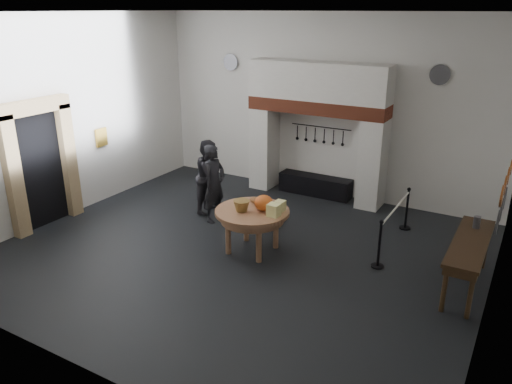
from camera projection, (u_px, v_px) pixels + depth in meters
The scene contains 39 objects.
floor at pixel (240, 251), 9.98m from camera, with size 9.00×8.00×0.02m, color black.
ceiling at pixel (237, 12), 8.42m from camera, with size 9.00×8.00×0.02m, color silver.
wall_back at pixel (323, 107), 12.45m from camera, with size 9.00×0.02×4.50m, color silver.
wall_front at pixel (62, 215), 5.95m from camera, with size 9.00×0.02×4.50m, color silver.
wall_left at pixel (70, 117), 11.31m from camera, with size 0.02×8.00×4.50m, color silver.
wall_right at pixel (507, 181), 7.09m from camera, with size 0.02×8.00×4.50m, color silver.
chimney_pier_left at pixel (264, 148), 13.26m from camera, with size 0.55×0.70×2.15m, color silver.
chimney_pier_right at pixel (372, 164), 11.88m from camera, with size 0.55×0.70×2.15m, color silver.
hearth_brick_band at pixel (318, 106), 12.14m from camera, with size 3.50×0.72×0.32m, color #9E442B.
chimney_hood at pixel (319, 81), 11.93m from camera, with size 3.50×0.70×0.90m, color silver.
iron_range at pixel (315, 185), 12.91m from camera, with size 1.90×0.45×0.50m, color black.
utensil_rail at pixel (321, 127), 12.55m from camera, with size 0.02×0.02×1.60m, color black.
door_recess at pixel (40, 170), 10.83m from camera, with size 0.04×1.10×2.50m, color black.
door_jamb_near at pixel (14, 178), 10.20m from camera, with size 0.22×0.30×2.60m, color tan.
door_jamb_far at pixel (69, 161), 11.34m from camera, with size 0.22×0.30×2.60m, color tan.
door_lintel at pixel (33, 107), 10.30m from camera, with size 0.22×1.70×0.30m, color tan.
wall_plaque at pixel (101, 137), 12.16m from camera, with size 0.05×0.34×0.44m, color gold.
work_table at pixel (252, 212), 9.70m from camera, with size 1.46×1.46×0.07m, color #AD7C51.
pumpkin at pixel (264, 203), 9.62m from camera, with size 0.36×0.36×0.31m, color orange.
cheese_block_big at pixel (274, 210), 9.37m from camera, with size 0.22×0.22×0.24m, color #FCF896.
cheese_block_small at pixel (280, 206), 9.63m from camera, with size 0.18×0.18×0.20m, color #F7F393.
wicker_basket at pixel (242, 206), 9.60m from camera, with size 0.32×0.32×0.22m, color #A3833B.
bread_loaf at pixel (257, 200), 10.00m from camera, with size 0.31×0.18×0.13m, color #9D6337.
visitor_near at pixel (214, 183), 11.12m from camera, with size 0.65×0.42×1.77m, color black.
visitor_far at pixel (210, 176), 11.64m from camera, with size 0.85×0.66×1.74m, color black.
side_table at pixel (471, 242), 8.36m from camera, with size 0.55×2.20×0.06m, color #3D2D16.
pewter_jug at pixel (477, 222), 8.80m from camera, with size 0.12×0.12×0.22m, color #4E4E53.
copper_pan_a at pixel (502, 196), 7.37m from camera, with size 0.34×0.34×0.03m, color #C6662D.
copper_pan_b at pixel (505, 185), 7.82m from camera, with size 0.32×0.32×0.03m, color #C6662D.
copper_pan_c at pixel (508, 176), 8.27m from camera, with size 0.30×0.30×0.03m, color #C6662D.
copper_pan_d at pixel (511, 167), 8.71m from camera, with size 0.28×0.28×0.03m, color #C6662D.
pewter_plate_left at pixel (498, 222), 7.71m from camera, with size 0.40×0.40×0.03m, color #4C4C51.
pewter_plate_mid at pixel (501, 210), 8.20m from camera, with size 0.40×0.40×0.03m, color #4C4C51.
pewter_plate_right at pixel (505, 198), 8.68m from camera, with size 0.40×0.40×0.03m, color #4C4C51.
pewter_plate_back_left at pixel (231, 62), 13.35m from camera, with size 0.44×0.44×0.03m, color #4C4C51.
pewter_plate_back_right at pixel (440, 75), 10.82m from camera, with size 0.44×0.44×0.03m, color #4C4C51.
barrier_post_near at pixel (379, 245), 9.20m from camera, with size 0.05×0.05×0.90m, color black.
barrier_post_far at pixel (407, 210), 10.83m from camera, with size 0.05×0.05×0.90m, color black.
barrier_rope at pixel (396, 208), 9.88m from camera, with size 0.04×0.04×2.00m, color white.
Camera 1 is at (4.75, -7.59, 4.57)m, focal length 35.00 mm.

